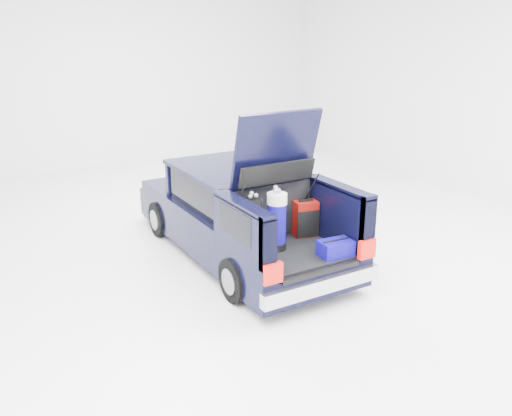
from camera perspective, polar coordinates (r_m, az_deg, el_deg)
ground at (r=8.86m, az=-1.64°, el=-4.89°), size 14.00×14.00×0.00m
car at (r=8.71m, az=-2.02°, el=-0.58°), size 1.87×4.65×2.47m
red_suitcase at (r=7.94m, az=5.26°, el=-1.12°), size 0.37×0.28×0.56m
black_golf_bag at (r=7.34m, az=-0.29°, el=-1.77°), size 0.28×0.32×0.83m
blue_golf_bag at (r=7.38m, az=2.20°, el=-1.38°), size 0.32×0.32×0.91m
blue_duffel at (r=7.35m, az=8.38°, el=-4.21°), size 0.47×0.33×0.24m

